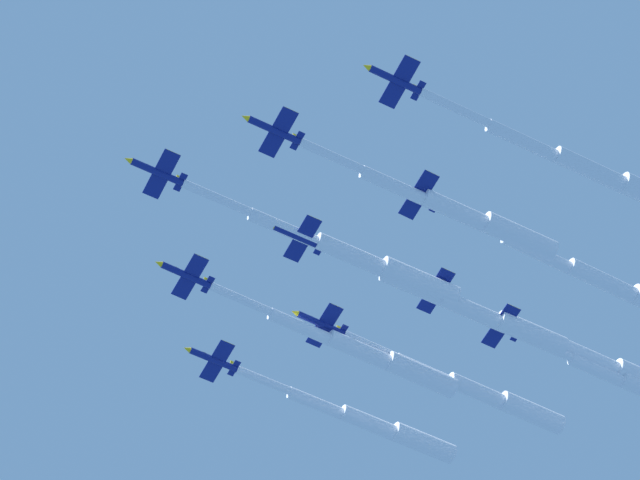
# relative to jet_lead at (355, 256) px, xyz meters

# --- Properties ---
(jet_lead) EXTENTS (46.32, 39.94, 3.90)m
(jet_lead) POSITION_rel_jet_lead_xyz_m (0.00, 0.00, 0.00)
(jet_lead) COLOR navy
(jet_port_inner) EXTENTS (43.55, 37.58, 3.83)m
(jet_port_inner) POSITION_rel_jet_lead_xyz_m (1.96, 18.25, -0.28)
(jet_port_inner) COLOR navy
(jet_starboard_inner) EXTENTS (45.02, 37.13, 3.89)m
(jet_starboard_inner) POSITION_rel_jet_lead_xyz_m (-18.45, -5.96, -0.37)
(jet_starboard_inner) COLOR navy
(jet_port_mid) EXTENTS (43.37, 37.42, 3.85)m
(jet_port_mid) POSITION_rel_jet_lead_xyz_m (-17.25, 13.97, -0.66)
(jet_port_mid) COLOR navy
(jet_starboard_mid) EXTENTS (47.21, 40.85, 4.00)m
(jet_starboard_mid) POSITION_rel_jet_lead_xyz_m (-0.22, 40.11, 1.52)
(jet_starboard_mid) COLOR navy
(jet_port_outer) EXTENTS (41.84, 35.49, 3.86)m
(jet_port_outer) POSITION_rel_jet_lead_xyz_m (-35.72, -11.23, 1.91)
(jet_port_outer) COLOR navy
(jet_starboard_outer) EXTENTS (49.25, 40.60, 4.00)m
(jet_starboard_outer) POSITION_rel_jet_lead_xyz_m (-20.85, 35.81, 0.30)
(jet_starboard_outer) COLOR navy
(jet_trail_port) EXTENTS (42.79, 35.55, 3.97)m
(jet_trail_port) POSITION_rel_jet_lead_xyz_m (-36.13, 8.57, 1.94)
(jet_trail_port) COLOR navy
(jet_trail_starboard) EXTENTS (43.06, 36.47, 4.00)m
(jet_trail_starboard) POSITION_rel_jet_lead_xyz_m (-36.14, 28.91, 1.26)
(jet_trail_starboard) COLOR navy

